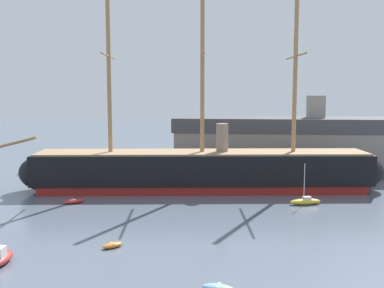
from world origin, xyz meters
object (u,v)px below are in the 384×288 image
at_px(sailboat_distant_centre, 195,169).
at_px(dinghy_far_right, 348,181).
at_px(motorboat_foreground_left, 0,258).
at_px(dinghy_foreground_right, 218,288).
at_px(sailboat_alongside_stern, 305,201).
at_px(tall_ship, 202,170).
at_px(motorboat_far_left, 29,170).
at_px(dinghy_near_centre, 112,245).
at_px(dockside_warehouse_right, 293,145).
at_px(dinghy_alongside_bow, 74,201).

bearing_deg(sailboat_distant_centre, dinghy_far_right, -16.80).
relative_size(motorboat_foreground_left, sailboat_distant_centre, 0.68).
distance_m(motorboat_foreground_left, dinghy_far_right, 59.14).
distance_m(dinghy_foreground_right, sailboat_alongside_stern, 31.58).
relative_size(tall_ship, sailboat_alongside_stern, 10.88).
bearing_deg(motorboat_far_left, dinghy_near_centre, -55.23).
xyz_separation_m(motorboat_foreground_left, motorboat_far_left, (-18.26, 45.03, 0.07)).
xyz_separation_m(motorboat_foreground_left, dockside_warehouse_right, (32.91, 52.00, 4.78)).
relative_size(sailboat_distant_centre, dockside_warehouse_right, 0.12).
xyz_separation_m(sailboat_alongside_stern, motorboat_far_left, (-49.83, 19.37, 0.18)).
relative_size(dinghy_alongside_bow, sailboat_alongside_stern, 0.53).
xyz_separation_m(motorboat_far_left, sailboat_distant_centre, (31.85, 5.64, -0.16)).
bearing_deg(sailboat_alongside_stern, sailboat_distant_centre, 125.70).
bearing_deg(motorboat_far_left, dinghy_foreground_right, -51.64).
height_order(sailboat_distant_centre, dockside_warehouse_right, dockside_warehouse_right).
distance_m(dinghy_alongside_bow, sailboat_alongside_stern, 32.99).
relative_size(dinghy_alongside_bow, dockside_warehouse_right, 0.06).
bearing_deg(motorboat_far_left, sailboat_distant_centre, 10.04).
distance_m(dinghy_near_centre, sailboat_alongside_stern, 30.13).
xyz_separation_m(motorboat_far_left, dockside_warehouse_right, (51.17, 6.97, 4.71)).
bearing_deg(motorboat_foreground_left, dinghy_near_centre, 30.68).
bearing_deg(dinghy_far_right, sailboat_alongside_stern, -120.39).
distance_m(dinghy_alongside_bow, dinghy_far_right, 46.78).
height_order(tall_ship, dinghy_foreground_right, tall_ship).
relative_size(dinghy_near_centre, sailboat_alongside_stern, 0.39).
bearing_deg(sailboat_alongside_stern, dockside_warehouse_right, 87.08).
distance_m(sailboat_alongside_stern, motorboat_far_left, 53.46).
bearing_deg(dinghy_near_centre, sailboat_alongside_stern, 42.08).
bearing_deg(motorboat_foreground_left, sailboat_distant_centre, 74.98).
xyz_separation_m(sailboat_alongside_stern, dockside_warehouse_right, (1.34, 26.34, 4.89)).
xyz_separation_m(tall_ship, sailboat_alongside_stern, (15.27, -7.79, -2.86)).
relative_size(dinghy_alongside_bow, sailboat_distant_centre, 0.50).
bearing_deg(dinghy_near_centre, tall_ship, 75.79).
bearing_deg(dockside_warehouse_right, motorboat_far_left, -172.25).
distance_m(dinghy_foreground_right, dinghy_near_centre, 14.66).
height_order(dinghy_foreground_right, dockside_warehouse_right, dockside_warehouse_right).
bearing_deg(motorboat_foreground_left, sailboat_alongside_stern, 39.10).
height_order(motorboat_foreground_left, dinghy_alongside_bow, motorboat_foreground_left).
distance_m(dinghy_foreground_right, motorboat_far_left, 62.41).
bearing_deg(dinghy_far_right, tall_ship, -160.53).
bearing_deg(sailboat_alongside_stern, dinghy_foreground_right, -110.56).
height_order(sailboat_alongside_stern, dockside_warehouse_right, dockside_warehouse_right).
relative_size(tall_ship, motorboat_far_left, 13.45).
relative_size(motorboat_far_left, sailboat_distant_centre, 0.77).
bearing_deg(motorboat_foreground_left, dinghy_far_right, 45.66).
bearing_deg(dinghy_alongside_bow, dinghy_foreground_right, -51.07).
bearing_deg(tall_ship, sailboat_distant_centre, 98.91).
bearing_deg(tall_ship, motorboat_far_left, 161.47).
bearing_deg(dinghy_near_centre, dinghy_foreground_right, -39.74).
bearing_deg(tall_ship, dinghy_alongside_bow, -149.50).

